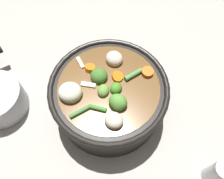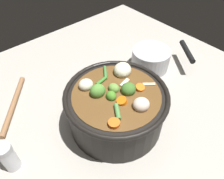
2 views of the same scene
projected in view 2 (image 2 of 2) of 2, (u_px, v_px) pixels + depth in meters
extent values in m
plane|color=#9E998E|center=(116.00, 122.00, 0.61)|extent=(1.10, 1.10, 0.00)
cylinder|color=black|center=(116.00, 109.00, 0.58)|extent=(0.25, 0.25, 0.11)
torus|color=black|center=(116.00, 94.00, 0.54)|extent=(0.27, 0.27, 0.01)
cylinder|color=brown|center=(116.00, 108.00, 0.57)|extent=(0.22, 0.22, 0.11)
ellipsoid|color=olive|center=(114.00, 88.00, 0.54)|extent=(0.03, 0.03, 0.03)
ellipsoid|color=#538B36|center=(98.00, 91.00, 0.53)|extent=(0.04, 0.04, 0.04)
ellipsoid|color=#458024|center=(111.00, 96.00, 0.52)|extent=(0.03, 0.03, 0.03)
ellipsoid|color=#3F6D29|center=(128.00, 89.00, 0.54)|extent=(0.04, 0.04, 0.03)
cylinder|color=orange|center=(140.00, 88.00, 0.55)|extent=(0.03, 0.03, 0.02)
cylinder|color=orange|center=(122.00, 102.00, 0.51)|extent=(0.03, 0.03, 0.02)
cylinder|color=orange|center=(114.00, 124.00, 0.47)|extent=(0.03, 0.03, 0.02)
ellipsoid|color=beige|center=(86.00, 85.00, 0.55)|extent=(0.04, 0.04, 0.03)
ellipsoid|color=beige|center=(122.00, 70.00, 0.58)|extent=(0.06, 0.06, 0.04)
ellipsoid|color=beige|center=(141.00, 105.00, 0.50)|extent=(0.05, 0.05, 0.03)
cylinder|color=#38792A|center=(101.00, 81.00, 0.56)|extent=(0.01, 0.04, 0.01)
cylinder|color=#4E8542|center=(117.00, 112.00, 0.49)|extent=(0.04, 0.03, 0.01)
cylinder|color=#3C7536|center=(105.00, 72.00, 0.59)|extent=(0.04, 0.03, 0.01)
cube|color=beige|center=(149.00, 84.00, 0.56)|extent=(0.03, 0.03, 0.01)
cube|color=beige|center=(125.00, 83.00, 0.56)|extent=(0.02, 0.03, 0.01)
cylinder|color=brown|center=(13.00, 104.00, 0.65)|extent=(0.19, 0.16, 0.02)
cylinder|color=silver|center=(9.00, 159.00, 0.50)|extent=(0.04, 0.04, 0.07)
cylinder|color=#B7B7BC|center=(3.00, 149.00, 0.47)|extent=(0.04, 0.04, 0.02)
cylinder|color=#ADADB2|center=(150.00, 59.00, 0.76)|extent=(0.13, 0.13, 0.07)
cylinder|color=black|center=(187.00, 51.00, 0.75)|extent=(0.11, 0.09, 0.02)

